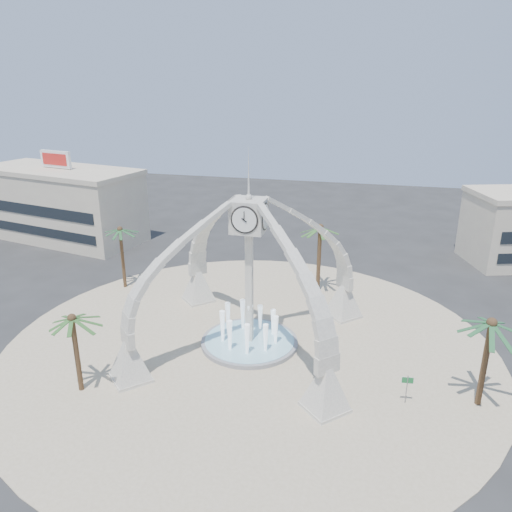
% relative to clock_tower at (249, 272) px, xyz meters
% --- Properties ---
extents(ground, '(140.00, 140.00, 0.00)m').
position_rel_clock_tower_xyz_m(ground, '(0.00, 0.00, -6.49)').
color(ground, '#282828').
rests_on(ground, ground).
extents(plaza, '(40.00, 40.00, 0.06)m').
position_rel_clock_tower_xyz_m(plaza, '(0.00, 0.00, -6.46)').
color(plaza, '#C7B494').
rests_on(plaza, ground).
extents(clock_tower, '(17.94, 17.94, 16.30)m').
position_rel_clock_tower_xyz_m(clock_tower, '(0.00, 0.00, 0.00)').
color(clock_tower, silver).
rests_on(clock_tower, ground).
extents(fountain, '(8.00, 8.00, 3.62)m').
position_rel_clock_tower_xyz_m(fountain, '(0.00, 0.00, -6.20)').
color(fountain, '#97989A').
rests_on(fountain, ground).
extents(building_nw, '(23.75, 13.73, 11.90)m').
position_rel_clock_tower_xyz_m(building_nw, '(-32.00, 22.00, -1.66)').
color(building_nw, beige).
rests_on(building_nw, ground).
extents(palm_east, '(5.74, 5.74, 6.97)m').
position_rel_clock_tower_xyz_m(palm_east, '(17.05, -4.00, -0.43)').
color(palm_east, brown).
rests_on(palm_east, ground).
extents(palm_west, '(4.44, 4.44, 7.06)m').
position_rel_clock_tower_xyz_m(palm_west, '(-15.79, 8.39, -0.23)').
color(palm_west, brown).
rests_on(palm_west, ground).
extents(palm_north, '(4.49, 4.49, 7.72)m').
position_rel_clock_tower_xyz_m(palm_north, '(4.04, 12.23, 0.31)').
color(palm_north, brown).
rests_on(palm_north, ground).
extents(palm_south, '(4.84, 4.84, 6.38)m').
position_rel_clock_tower_xyz_m(palm_south, '(-9.90, -9.10, -0.91)').
color(palm_south, brown).
rests_on(palm_south, ground).
extents(street_sign, '(0.81, 0.11, 2.20)m').
position_rel_clock_tower_xyz_m(street_sign, '(12.28, -5.12, -4.92)').
color(street_sign, slate).
rests_on(street_sign, ground).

